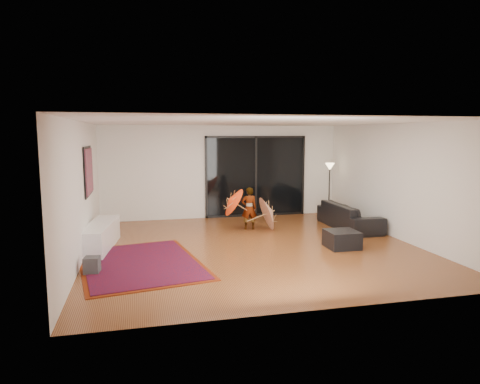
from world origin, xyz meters
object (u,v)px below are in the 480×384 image
object	(u,v)px
ottoman	(342,239)
child	(249,208)
media_console	(100,236)
sofa	(349,216)

from	to	relation	value
ottoman	child	xyz separation A→B (m)	(-1.51, 2.23, 0.36)
media_console	child	bearing A→B (deg)	24.25
media_console	ottoman	bearing A→B (deg)	-5.19
ottoman	media_console	bearing A→B (deg)	167.36
sofa	child	xyz separation A→B (m)	(-2.61, 0.44, 0.23)
sofa	child	bearing A→B (deg)	80.11
ottoman	child	bearing A→B (deg)	124.08
sofa	ottoman	size ratio (longest dim) A/B	3.36
sofa	media_console	bearing A→B (deg)	95.69
media_console	child	size ratio (longest dim) A/B	1.78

